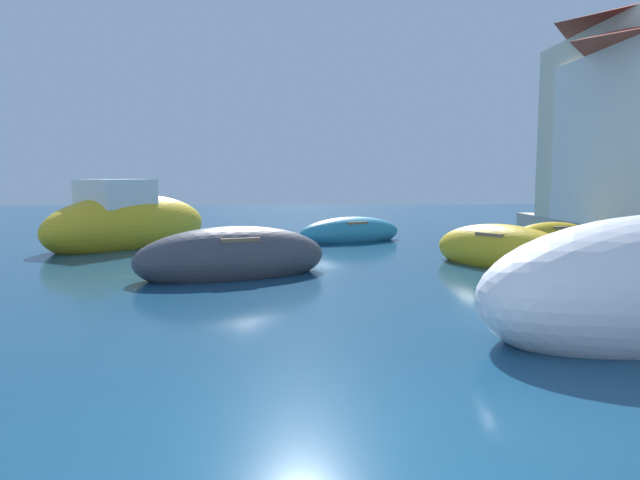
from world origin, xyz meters
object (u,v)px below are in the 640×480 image
Objects in this scene: moored_boat_8 at (502,251)px; moored_boat_1 at (233,258)px; moored_boat_7 at (551,237)px; moored_boat_4 at (129,224)px; moored_boat_5 at (350,233)px.

moored_boat_1 is at bearing -116.03° from moored_boat_8.
moored_boat_7 is 4.99m from moored_boat_8.
moored_boat_4 is at bearing -151.35° from moored_boat_8.
moored_boat_4 is at bearing 100.53° from moored_boat_1.
moored_boat_5 is at bearing 173.59° from moored_boat_8.
moored_boat_4 reaches higher than moored_boat_7.
moored_boat_8 is at bearing -81.08° from moored_boat_4.
moored_boat_7 is (13.19, -0.73, -0.39)m from moored_boat_4.
moored_boat_7 is at bearing -59.39° from moored_boat_4.
moored_boat_8 is at bearing -11.90° from moored_boat_1.
moored_boat_8 is at bearing 93.95° from moored_boat_5.
moored_boat_1 is 1.16× the size of moored_boat_5.
moored_boat_1 is 10.70m from moored_boat_7.
moored_boat_5 is at bearing 41.51° from moored_boat_1.
moored_boat_4 is 1.66× the size of moored_boat_8.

